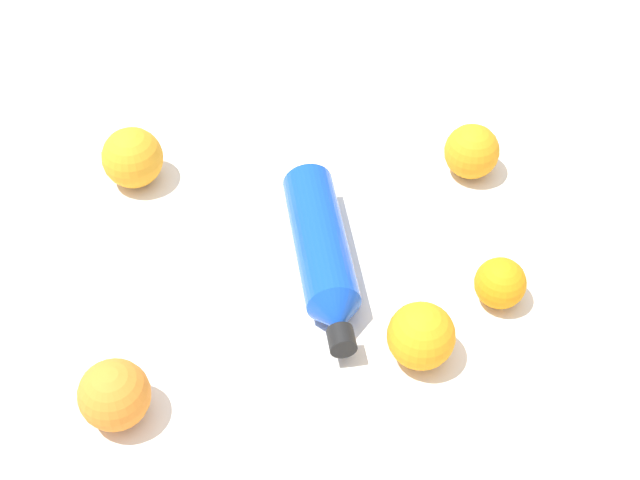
{
  "coord_description": "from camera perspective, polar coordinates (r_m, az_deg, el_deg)",
  "views": [
    {
      "loc": [
        -0.7,
        -0.3,
        0.87
      ],
      "look_at": [
        -0.01,
        0.04,
        0.03
      ],
      "focal_mm": 51.97,
      "sensor_mm": 36.0,
      "label": 1
    }
  ],
  "objects": [
    {
      "name": "orange_4",
      "position": [
        1.26,
        9.33,
        5.4
      ],
      "size": [
        0.07,
        0.07,
        0.07
      ],
      "primitive_type": "sphere",
      "color": "orange",
      "rests_on": "ground_plane"
    },
    {
      "name": "orange_1",
      "position": [
        1.01,
        -12.55,
        -9.29
      ],
      "size": [
        0.08,
        0.08,
        0.08
      ],
      "primitive_type": "sphere",
      "color": "orange",
      "rests_on": "ground_plane"
    },
    {
      "name": "water_bottle",
      "position": [
        1.12,
        0.17,
        -0.8
      ],
      "size": [
        0.25,
        0.2,
        0.06
      ],
      "rotation": [
        0.0,
        0.0,
        3.77
      ],
      "color": "blue",
      "rests_on": "ground_plane"
    },
    {
      "name": "orange_2",
      "position": [
        1.25,
        -11.38,
        5.09
      ],
      "size": [
        0.08,
        0.08,
        0.08
      ],
      "primitive_type": "sphere",
      "color": "orange",
      "rests_on": "ground_plane"
    },
    {
      "name": "orange_3",
      "position": [
        1.04,
        6.25,
        -5.89
      ],
      "size": [
        0.08,
        0.08,
        0.08
      ],
      "primitive_type": "sphere",
      "color": "orange",
      "rests_on": "ground_plane"
    },
    {
      "name": "ground_plane",
      "position": [
        1.15,
        2.24,
        -1.36
      ],
      "size": [
        2.4,
        2.4,
        0.0
      ],
      "primitive_type": "plane",
      "color": "silver"
    },
    {
      "name": "orange_0",
      "position": [
        1.11,
        11.04,
        -2.63
      ],
      "size": [
        0.06,
        0.06,
        0.06
      ],
      "primitive_type": "sphere",
      "color": "orange",
      "rests_on": "ground_plane"
    }
  ]
}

